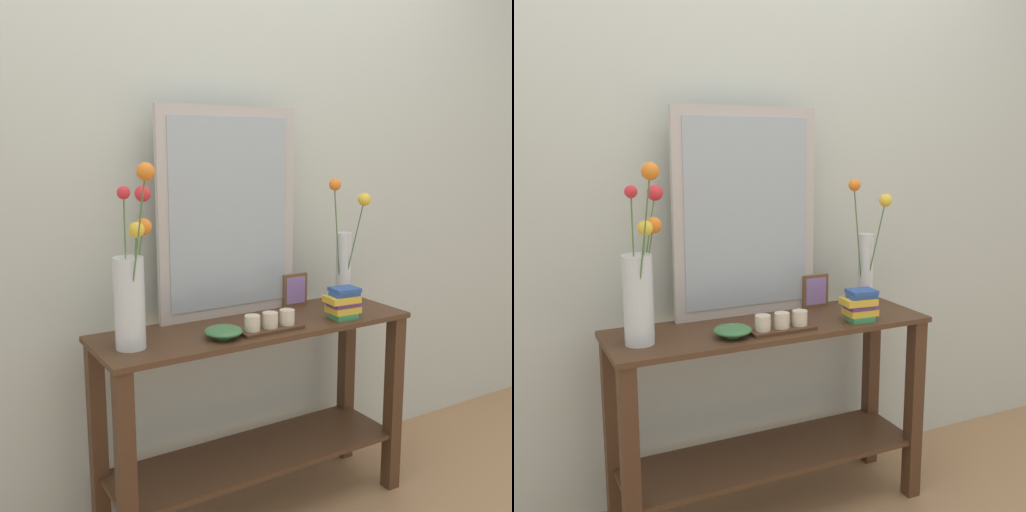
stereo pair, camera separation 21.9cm
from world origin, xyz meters
TOP-DOWN VIEW (x-y plane):
  - ground_plane at (0.00, 0.00)m, footprint 7.00×6.00m
  - wall_back at (0.00, 0.31)m, footprint 6.40×0.08m
  - console_table at (0.00, 0.00)m, footprint 1.22×0.38m
  - mirror_leaning at (-0.03, 0.16)m, footprint 0.58×0.03m
  - tall_vase_left at (-0.49, -0.03)m, footprint 0.17×0.26m
  - vase_right at (0.46, 0.05)m, footprint 0.18×0.15m
  - candle_tray at (-0.00, -0.10)m, footprint 0.24×0.09m
  - picture_frame_small at (0.27, 0.14)m, footprint 0.12×0.01m
  - decorative_bowl at (-0.19, -0.09)m, footprint 0.13×0.13m
  - book_stack at (0.33, -0.11)m, footprint 0.14×0.10m

SIDE VIEW (x-z plane):
  - ground_plane at x=0.00m, z-range -0.02..0.00m
  - console_table at x=0.00m, z-range 0.09..0.85m
  - decorative_bowl at x=-0.19m, z-range 0.77..0.81m
  - candle_tray at x=0.00m, z-range 0.76..0.82m
  - book_stack at x=0.33m, z-range 0.76..0.88m
  - picture_frame_small at x=0.27m, z-range 0.76..0.90m
  - vase_right at x=0.46m, z-range 0.70..1.24m
  - tall_vase_left at x=-0.49m, z-range 0.67..1.28m
  - mirror_leaning at x=-0.03m, z-range 0.76..1.57m
  - wall_back at x=0.00m, z-range 0.00..2.70m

